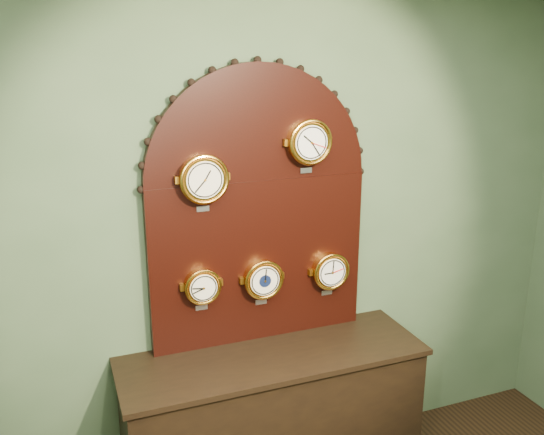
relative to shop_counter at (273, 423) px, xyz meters
name	(u,v)px	position (x,y,z in m)	size (l,w,h in m)	color
wall_back	(256,237)	(0.00, 0.27, 1.00)	(4.00, 4.00, 0.00)	#486142
shop_counter	(273,423)	(0.00, 0.00, 0.00)	(1.60, 0.50, 0.80)	black
display_board	(258,199)	(0.00, 0.22, 1.23)	(1.26, 0.06, 1.53)	black
roman_clock	(204,179)	(-0.31, 0.15, 1.37)	(0.25, 0.08, 0.30)	gold
arabic_clock	(309,142)	(0.26, 0.15, 1.53)	(0.24, 0.08, 0.29)	gold
hygrometer	(202,286)	(-0.34, 0.15, 0.81)	(0.20, 0.08, 0.25)	gold
barometer	(263,279)	(0.00, 0.15, 0.80)	(0.22, 0.08, 0.27)	gold
tide_clock	(330,271)	(0.40, 0.15, 0.79)	(0.22, 0.08, 0.27)	gold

